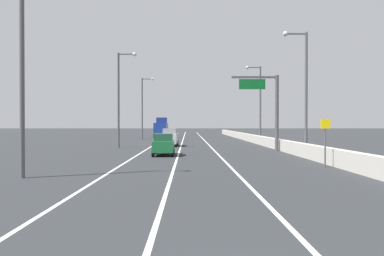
# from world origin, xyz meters

# --- Properties ---
(ground_plane) EXTENTS (320.00, 320.00, 0.00)m
(ground_plane) POSITION_xyz_m (0.00, 64.00, 0.00)
(ground_plane) COLOR #26282B
(lane_stripe_left) EXTENTS (0.16, 130.00, 0.00)m
(lane_stripe_left) POSITION_xyz_m (-5.50, 55.00, 0.00)
(lane_stripe_left) COLOR silver
(lane_stripe_left) RESTS_ON ground_plane
(lane_stripe_center) EXTENTS (0.16, 130.00, 0.00)m
(lane_stripe_center) POSITION_xyz_m (-2.00, 55.00, 0.00)
(lane_stripe_center) COLOR silver
(lane_stripe_center) RESTS_ON ground_plane
(lane_stripe_right) EXTENTS (0.16, 130.00, 0.00)m
(lane_stripe_right) POSITION_xyz_m (1.50, 55.00, 0.00)
(lane_stripe_right) COLOR silver
(lane_stripe_right) RESTS_ON ground_plane
(jersey_barrier_right) EXTENTS (0.60, 120.00, 1.10)m
(jersey_barrier_right) POSITION_xyz_m (8.26, 40.00, 0.55)
(jersey_barrier_right) COLOR #B2ADA3
(jersey_barrier_right) RESTS_ON ground_plane
(overhead_sign_gantry) EXTENTS (4.68, 0.36, 7.50)m
(overhead_sign_gantry) POSITION_xyz_m (6.91, 33.77, 4.73)
(overhead_sign_gantry) COLOR #47474C
(overhead_sign_gantry) RESTS_ON ground_plane
(speed_advisory_sign) EXTENTS (0.60, 0.11, 3.00)m
(speed_advisory_sign) POSITION_xyz_m (7.36, 19.21, 1.76)
(speed_advisory_sign) COLOR #4C4C51
(speed_advisory_sign) RESTS_ON ground_plane
(lamp_post_right_second) EXTENTS (2.14, 0.44, 10.65)m
(lamp_post_right_second) POSITION_xyz_m (8.79, 28.73, 6.08)
(lamp_post_right_second) COLOR #4C4C51
(lamp_post_right_second) RESTS_ON ground_plane
(lamp_post_right_third) EXTENTS (2.14, 0.44, 10.65)m
(lamp_post_right_third) POSITION_xyz_m (8.55, 48.92, 6.08)
(lamp_post_right_third) COLOR #4C4C51
(lamp_post_right_third) RESTS_ON ground_plane
(lamp_post_left_near) EXTENTS (2.14, 0.44, 10.65)m
(lamp_post_left_near) POSITION_xyz_m (-9.12, 14.54, 6.08)
(lamp_post_left_near) COLOR #4C4C51
(lamp_post_left_near) RESTS_ON ground_plane
(lamp_post_left_mid) EXTENTS (2.14, 0.44, 10.65)m
(lamp_post_left_mid) POSITION_xyz_m (-8.65, 38.77, 6.08)
(lamp_post_left_mid) COLOR #4C4C51
(lamp_post_left_mid) RESTS_ON ground_plane
(lamp_post_left_far) EXTENTS (2.14, 0.44, 10.65)m
(lamp_post_left_far) POSITION_xyz_m (-8.86, 62.99, 6.08)
(lamp_post_left_far) COLOR #4C4C51
(lamp_post_left_far) RESTS_ON ground_plane
(car_silver_0) EXTENTS (1.93, 4.62, 2.12)m
(car_silver_0) POSITION_xyz_m (-3.31, 42.14, 1.05)
(car_silver_0) COLOR #B7B7BC
(car_silver_0) RESTS_ON ground_plane
(car_green_1) EXTENTS (1.86, 4.24, 1.86)m
(car_green_1) POSITION_xyz_m (-3.23, 28.40, 0.93)
(car_green_1) COLOR #196033
(car_green_1) RESTS_ON ground_plane
(car_yellow_2) EXTENTS (1.77, 4.71, 1.88)m
(car_yellow_2) POSITION_xyz_m (-6.54, 86.54, 0.94)
(car_yellow_2) COLOR gold
(car_yellow_2) RESTS_ON ground_plane
(box_truck) EXTENTS (2.57, 9.23, 3.95)m
(box_truck) POSITION_xyz_m (-6.46, 72.60, 1.80)
(box_truck) COLOR navy
(box_truck) RESTS_ON ground_plane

